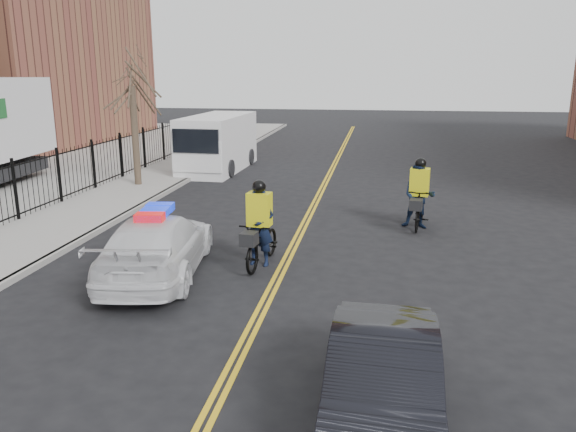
# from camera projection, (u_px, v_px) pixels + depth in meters

# --- Properties ---
(ground) EXTENTS (120.00, 120.00, 0.00)m
(ground) POSITION_uv_depth(u_px,v_px,m) (273.00, 286.00, 12.67)
(ground) COLOR black
(ground) RESTS_ON ground
(center_line_left) EXTENTS (0.10, 60.00, 0.01)m
(center_line_left) POSITION_uv_depth(u_px,v_px,m) (312.00, 205.00, 20.33)
(center_line_left) COLOR gold
(center_line_left) RESTS_ON ground
(center_line_right) EXTENTS (0.10, 60.00, 0.01)m
(center_line_right) POSITION_uv_depth(u_px,v_px,m) (316.00, 205.00, 20.31)
(center_line_right) COLOR gold
(center_line_right) RESTS_ON ground
(sidewalk) EXTENTS (3.00, 60.00, 0.15)m
(sidewalk) POSITION_uv_depth(u_px,v_px,m) (119.00, 196.00, 21.46)
(sidewalk) COLOR #9A9691
(sidewalk) RESTS_ON ground
(curb) EXTENTS (0.20, 60.00, 0.15)m
(curb) POSITION_uv_depth(u_px,v_px,m) (157.00, 197.00, 21.23)
(curb) COLOR #9A9691
(curb) RESTS_ON ground
(iron_fence) EXTENTS (0.12, 28.00, 2.00)m
(iron_fence) POSITION_uv_depth(u_px,v_px,m) (81.00, 171.00, 21.46)
(iron_fence) COLOR black
(iron_fence) RESTS_ON ground
(warehouse_far) EXTENTS (14.00, 18.00, 14.00)m
(warehouse_far) POSITION_uv_depth(u_px,v_px,m) (0.00, 36.00, 37.40)
(warehouse_far) COLOR brown
(warehouse_far) RESTS_ON ground
(street_tree) EXTENTS (3.20, 3.20, 4.80)m
(street_tree) POSITION_uv_depth(u_px,v_px,m) (133.00, 101.00, 22.52)
(street_tree) COLOR #3B2F22
(street_tree) RESTS_ON sidewalk
(police_cruiser) EXTENTS (2.73, 5.27, 1.62)m
(police_cruiser) POSITION_uv_depth(u_px,v_px,m) (157.00, 245.00, 13.23)
(police_cruiser) COLOR white
(police_cruiser) RESTS_ON ground
(dark_sedan) EXTENTS (1.54, 4.20, 1.37)m
(dark_sedan) POSITION_uv_depth(u_px,v_px,m) (383.00, 386.00, 7.40)
(dark_sedan) COLOR black
(dark_sedan) RESTS_ON ground
(cargo_van) EXTENTS (2.59, 6.38, 2.64)m
(cargo_van) POSITION_uv_depth(u_px,v_px,m) (217.00, 144.00, 27.14)
(cargo_van) COLOR white
(cargo_van) RESTS_ON ground
(cyclist_near) EXTENTS (1.02, 2.28, 2.16)m
(cyclist_near) POSITION_uv_depth(u_px,v_px,m) (260.00, 236.00, 13.90)
(cyclist_near) COLOR black
(cyclist_near) RESTS_ON ground
(cyclist_far) EXTENTS (1.08, 2.23, 2.18)m
(cyclist_far) POSITION_uv_depth(u_px,v_px,m) (418.00, 201.00, 17.20)
(cyclist_far) COLOR black
(cyclist_far) RESTS_ON ground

